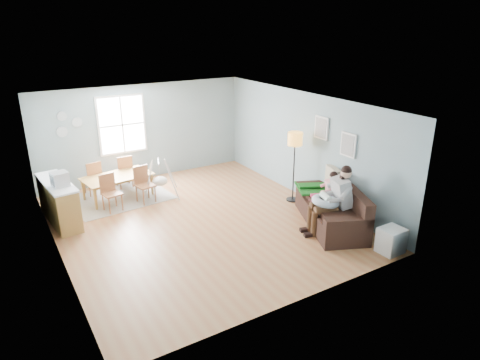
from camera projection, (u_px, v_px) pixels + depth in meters
room at (196, 117)px, 8.95m from camera, size 8.40×9.40×3.90m
window at (122, 125)px, 11.70m from camera, size 1.32×0.08×1.62m
pictures at (334, 136)px, 9.75m from camera, size 0.05×1.34×0.74m
wall_plates at (67, 124)px, 10.95m from camera, size 0.67×0.02×0.66m
sofa at (333, 211)px, 9.56m from camera, size 1.83×2.51×0.93m
green_throw at (320, 188)px, 10.17m from camera, size 1.32×1.24×0.04m
beige_pillow at (333, 180)px, 9.92m from camera, size 0.33×0.59×0.57m
father at (334, 197)px, 9.07m from camera, size 1.11×0.71×1.49m
nursing_pillow at (325, 201)px, 9.08m from camera, size 0.76×0.75×0.24m
infant at (325, 196)px, 9.08m from camera, size 0.25×0.41×0.15m
toddler at (328, 188)px, 9.59m from camera, size 0.64×0.49×0.95m
floor_lamp at (295, 145)px, 10.45m from camera, size 0.36×0.36×1.78m
storage_cube at (391, 241)px, 8.41m from camera, size 0.47×0.42×0.51m
rug at (120, 198)px, 11.11m from camera, size 2.59×2.07×0.01m
dining_table at (119, 187)px, 11.01m from camera, size 1.82×1.20×0.60m
chair_sw at (110, 190)px, 10.24m from camera, size 0.48×0.48×0.90m
chair_se at (143, 182)px, 10.73m from camera, size 0.49×0.49×0.92m
chair_nw at (93, 176)px, 11.14m from camera, size 0.48×0.48×0.92m
chair_ne at (125, 170)px, 11.62m from camera, size 0.42×0.42×0.92m
counter at (59, 202)px, 9.61m from camera, size 0.68×1.80×0.98m
monitor at (59, 179)px, 9.15m from camera, size 0.38×0.36×0.31m
baby_swing at (160, 181)px, 11.10m from camera, size 1.19×1.20×0.95m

